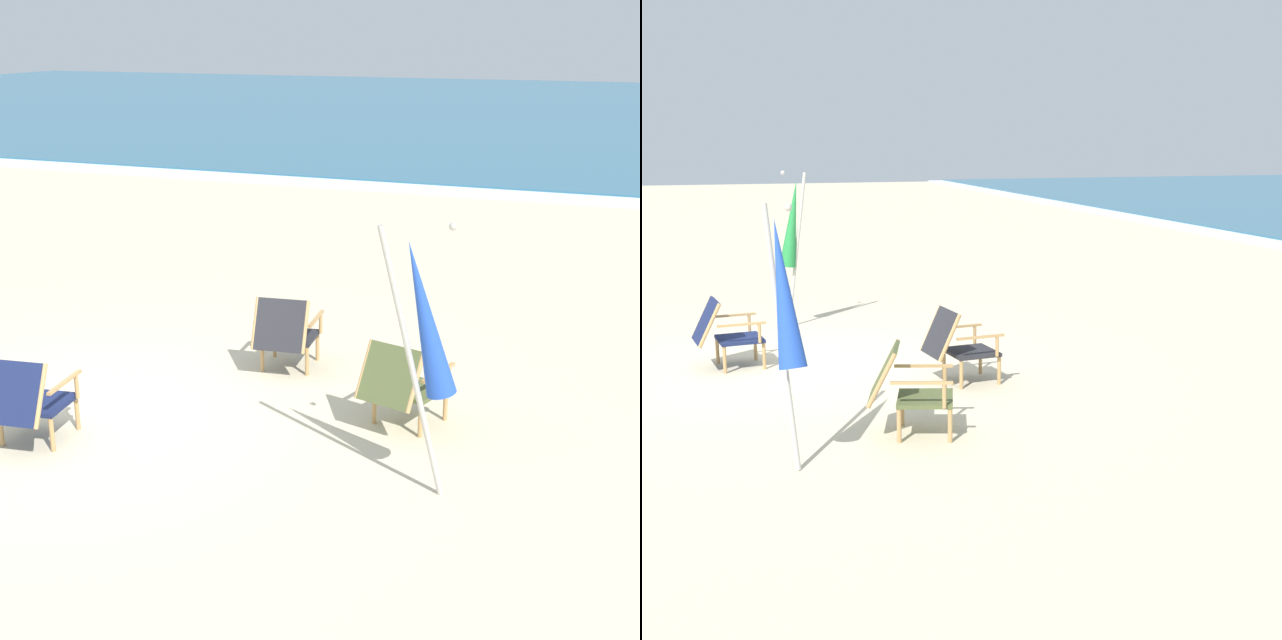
% 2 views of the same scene
% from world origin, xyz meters
% --- Properties ---
extents(ground_plane, '(80.00, 80.00, 0.00)m').
position_xyz_m(ground_plane, '(0.00, 0.00, 0.00)').
color(ground_plane, beige).
extents(beach_chair_back_left, '(0.75, 0.86, 0.79)m').
position_xyz_m(beach_chair_back_left, '(2.64, 0.74, 0.43)').
color(beach_chair_back_left, '#515B33').
rests_on(beach_chair_back_left, ground).
extents(beach_chair_far_center, '(0.67, 0.81, 0.79)m').
position_xyz_m(beach_chair_far_center, '(-0.15, -0.69, 0.43)').
color(beach_chair_far_center, '#19234C').
rests_on(beach_chair_far_center, ground).
extents(beach_chair_front_right, '(0.66, 0.79, 0.80)m').
position_xyz_m(beach_chair_front_right, '(1.18, 1.63, 0.43)').
color(beach_chair_front_right, '#28282D').
rests_on(beach_chair_front_right, ground).
extents(umbrella_furled_blue, '(0.61, 0.35, 2.07)m').
position_xyz_m(umbrella_furled_blue, '(3.08, -0.31, 1.36)').
color(umbrella_furled_blue, '#B7B2A8').
rests_on(umbrella_furled_blue, ground).
extents(umbrella_furled_green, '(0.24, 0.41, 2.11)m').
position_xyz_m(umbrella_furled_green, '(-2.19, 0.30, 1.38)').
color(umbrella_furled_green, '#B7B2A8').
rests_on(umbrella_furled_green, ground).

